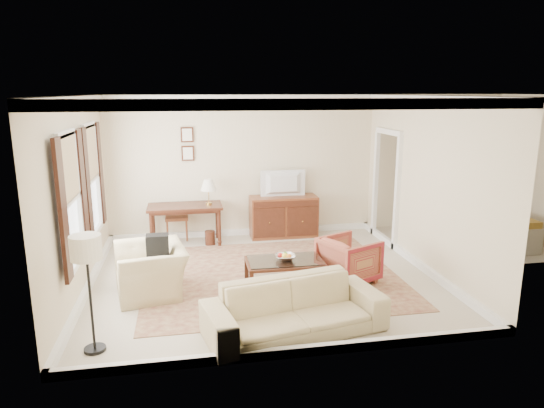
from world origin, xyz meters
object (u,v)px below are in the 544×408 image
object	(u,v)px
writing_desk	(185,211)
club_armchair	(151,262)
tv	(284,175)
striped_armchair	(349,258)
coffee_table	(285,267)
sofa	(295,300)
sideboard	(283,216)

from	to	relation	value
writing_desk	club_armchair	size ratio (longest dim) A/B	1.29
writing_desk	tv	distance (m)	2.10
club_armchair	striped_armchair	bearing A→B (deg)	78.29
striped_armchair	writing_desk	bearing A→B (deg)	21.57
coffee_table	tv	bearing A→B (deg)	78.63
writing_desk	tv	xyz separation A→B (m)	(2.01, 0.14, 0.61)
writing_desk	sofa	xyz separation A→B (m)	(1.30, -3.95, -0.24)
tv	sofa	world-z (taller)	tv
tv	sofa	xyz separation A→B (m)	(-0.70, -4.09, -0.85)
club_armchair	sofa	distance (m)	2.42
writing_desk	striped_armchair	xyz separation A→B (m)	(2.52, -2.46, -0.28)
coffee_table	striped_armchair	bearing A→B (deg)	8.45
sideboard	tv	size ratio (longest dim) A/B	1.57
sofa	coffee_table	bearing A→B (deg)	72.10
sideboard	sofa	distance (m)	4.17
striped_armchair	club_armchair	distance (m)	3.05
striped_armchair	sofa	xyz separation A→B (m)	(-1.22, -1.49, 0.04)
tv	coffee_table	bearing A→B (deg)	78.63
coffee_table	sofa	distance (m)	1.34
writing_desk	sideboard	world-z (taller)	sideboard
tv	club_armchair	size ratio (longest dim) A/B	0.79
tv	sofa	bearing A→B (deg)	80.24
coffee_table	club_armchair	xyz separation A→B (m)	(-1.98, 0.25, 0.11)
writing_desk	club_armchair	world-z (taller)	club_armchair
striped_armchair	club_armchair	bearing A→B (deg)	64.11
writing_desk	coffee_table	bearing A→B (deg)	-61.01
writing_desk	coffee_table	xyz separation A→B (m)	(1.45, -2.62, -0.30)
sideboard	coffee_table	bearing A→B (deg)	-101.29
writing_desk	sideboard	size ratio (longest dim) A/B	1.04
writing_desk	club_armchair	xyz separation A→B (m)	(-0.53, -2.37, -0.19)
sideboard	sofa	xyz separation A→B (m)	(-0.70, -4.11, 0.01)
sideboard	club_armchair	distance (m)	3.58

